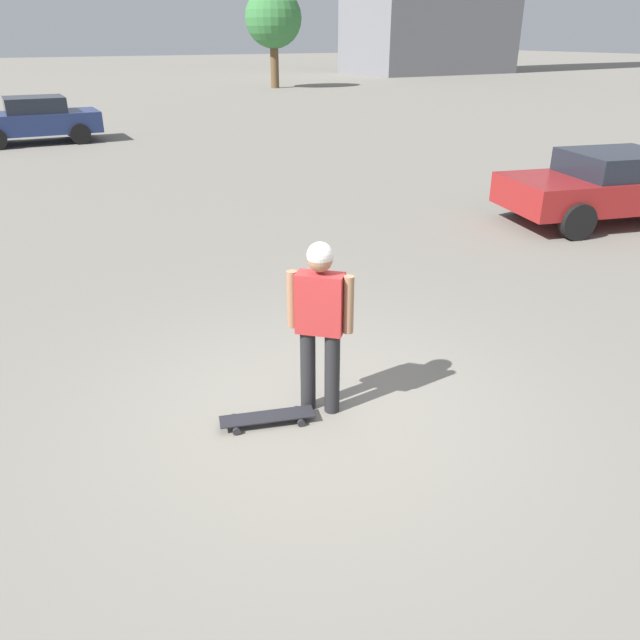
# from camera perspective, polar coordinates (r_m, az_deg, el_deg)

# --- Properties ---
(ground_plane) EXTENTS (220.00, 220.00, 0.00)m
(ground_plane) POSITION_cam_1_polar(r_m,az_deg,el_deg) (6.17, 0.00, -8.10)
(ground_plane) COLOR gray
(person) EXTENTS (0.48, 0.45, 1.70)m
(person) POSITION_cam_1_polar(r_m,az_deg,el_deg) (5.68, 0.00, 0.45)
(person) COLOR #262628
(person) RESTS_ON ground_plane
(skateboard) EXTENTS (0.91, 0.44, 0.08)m
(skateboard) POSITION_cam_1_polar(r_m,az_deg,el_deg) (5.93, -4.85, -8.86)
(skateboard) COLOR #232328
(skateboard) RESTS_ON ground_plane
(car_parked_near) EXTENTS (4.34, 2.68, 1.34)m
(car_parked_near) POSITION_cam_1_polar(r_m,az_deg,el_deg) (13.39, 25.01, 11.10)
(car_parked_near) COLOR maroon
(car_parked_near) RESTS_ON ground_plane
(car_parked_far) EXTENTS (4.12, 2.12, 1.47)m
(car_parked_far) POSITION_cam_1_polar(r_m,az_deg,el_deg) (23.70, -24.63, 16.35)
(car_parked_far) COLOR navy
(car_parked_far) RESTS_ON ground_plane
(tree_distant) EXTENTS (3.71, 3.71, 6.15)m
(tree_distant) POSITION_cam_1_polar(r_m,az_deg,el_deg) (45.24, -4.29, 25.77)
(tree_distant) COLOR brown
(tree_distant) RESTS_ON ground_plane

